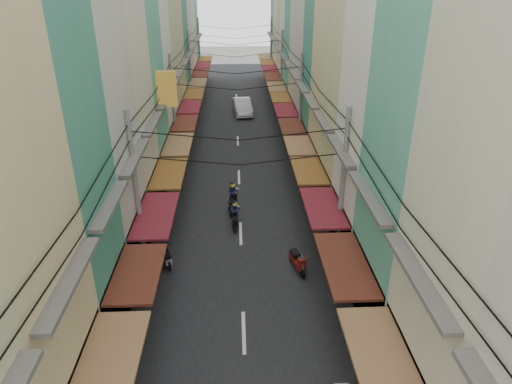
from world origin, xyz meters
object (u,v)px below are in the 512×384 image
object	(u,v)px
bicycle	(367,282)
traffic_sign	(363,265)
market_umbrella	(419,308)
white_car	(243,114)

from	to	relation	value
bicycle	traffic_sign	world-z (taller)	traffic_sign
bicycle	market_umbrella	world-z (taller)	market_umbrella
white_car	bicycle	xyz separation A→B (m)	(5.48, -29.43, 0.00)
bicycle	white_car	bearing A→B (deg)	20.19
white_car	traffic_sign	world-z (taller)	traffic_sign
white_car	traffic_sign	size ratio (longest dim) A/B	2.10
bicycle	market_umbrella	bearing A→B (deg)	-161.49
market_umbrella	traffic_sign	bearing A→B (deg)	116.59
bicycle	market_umbrella	size ratio (longest dim) A/B	0.67
white_car	bicycle	bearing A→B (deg)	-85.05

